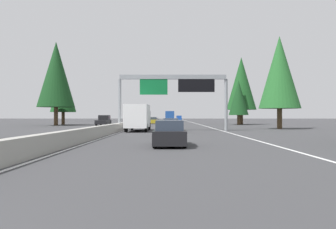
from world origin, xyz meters
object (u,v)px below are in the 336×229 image
object	(u,v)px
conifer_right_far	(241,84)
sedan_mid_right	(169,134)
oncoming_near	(104,120)
conifer_left_near	(56,74)
sedan_far_center	(153,121)
conifer_left_mid	(63,90)
conifer_right_near	(279,72)
sign_gantry_overhead	(174,86)
minivan_mid_center	(169,118)
pickup_distant_a	(179,118)
conifer_right_mid	(239,98)
bus_far_left	(170,116)
box_truck_distant_b	(138,117)
sedan_near_right	(171,126)

from	to	relation	value
conifer_right_far	sedan_mid_right	bearing A→B (deg)	163.43
oncoming_near	conifer_left_near	bearing A→B (deg)	-81.86
sedan_far_center	conifer_left_mid	distance (m)	19.79
conifer_left_mid	conifer_right_near	bearing A→B (deg)	-121.17
sedan_far_center	sign_gantry_overhead	bearing A→B (deg)	-173.23
minivan_mid_center	conifer_right_near	size ratio (longest dim) A/B	0.40
sign_gantry_overhead	conifer_right_near	distance (m)	15.38
pickup_distant_a	conifer_left_near	distance (m)	68.31
conifer_right_mid	bus_far_left	bearing A→B (deg)	20.27
conifer_right_far	conifer_left_mid	bearing A→B (deg)	93.55
conifer_right_near	conifer_right_far	world-z (taller)	conifer_right_far
conifer_right_far	conifer_left_mid	xyz separation A→B (m)	(-2.20, 35.45, -1.41)
bus_far_left	sedan_mid_right	bearing A→B (deg)	179.86
sedan_mid_right	bus_far_left	world-z (taller)	bus_far_left
box_truck_distant_b	sedan_near_right	world-z (taller)	box_truck_distant_b
bus_far_left	conifer_left_mid	size ratio (longest dim) A/B	1.02
bus_far_left	conifer_right_mid	xyz separation A→B (m)	(-35.80, -13.22, 3.50)
conifer_right_near	sedan_near_right	bearing A→B (deg)	121.97
sedan_mid_right	conifer_left_mid	distance (m)	51.76
conifer_right_far	sedan_far_center	bearing A→B (deg)	74.30
sedan_mid_right	sedan_far_center	distance (m)	54.38
sedan_mid_right	conifer_right_mid	world-z (taller)	conifer_right_mid
sign_gantry_overhead	conifer_right_mid	size ratio (longest dim) A/B	1.47
conifer_right_far	pickup_distant_a	bearing A→B (deg)	11.20
sign_gantry_overhead	sedan_mid_right	world-z (taller)	sign_gantry_overhead
oncoming_near	conifer_left_near	distance (m)	11.82
conifer_left_mid	conifer_right_far	bearing A→B (deg)	-86.45
sedan_mid_right	conifer_left_near	distance (m)	46.82
conifer_right_far	conifer_left_near	size ratio (longest dim) A/B	0.90
pickup_distant_a	sedan_near_right	distance (m)	88.33
sign_gantry_overhead	sedan_near_right	size ratio (longest dim) A/B	2.88
sedan_far_center	minivan_mid_center	distance (m)	54.94
sedan_mid_right	bus_far_left	distance (m)	81.73
conifer_right_mid	conifer_right_far	xyz separation A→B (m)	(3.25, -1.22, 3.07)
oncoming_near	conifer_right_near	world-z (taller)	conifer_right_near
sedan_far_center	pickup_distant_a	xyz separation A→B (m)	(50.46, -7.14, 0.23)
sign_gantry_overhead	conifer_right_mid	distance (m)	29.16
sedan_near_right	oncoming_near	bearing A→B (deg)	25.00
bus_far_left	conifer_left_mid	bearing A→B (deg)	148.83
sedan_near_right	conifer_right_near	distance (m)	18.39
conifer_left_near	conifer_left_mid	distance (m)	6.14
sign_gantry_overhead	sedan_near_right	xyz separation A→B (m)	(-3.26, 0.44, -4.47)
sedan_far_center	conifer_right_near	size ratio (longest dim) A/B	0.36
sedan_far_center	conifer_left_near	world-z (taller)	conifer_left_near
sign_gantry_overhead	sedan_mid_right	xyz separation A→B (m)	(-19.74, 0.60, -4.47)
box_truck_distant_b	conifer_right_near	xyz separation A→B (m)	(6.50, -18.16, 5.90)
minivan_mid_center	conifer_right_mid	size ratio (longest dim) A/B	0.58
sedan_mid_right	conifer_right_far	xyz separation A→B (m)	(49.17, -14.63, 7.60)
sign_gantry_overhead	bus_far_left	xyz separation A→B (m)	(61.99, 0.40, -3.44)
pickup_distant_a	conifer_right_near	bearing A→B (deg)	-172.08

